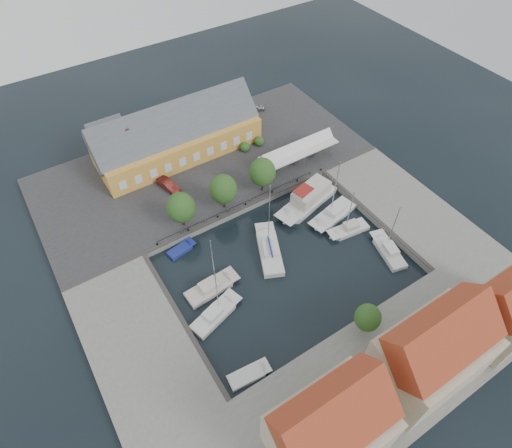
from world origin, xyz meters
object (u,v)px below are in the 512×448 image
at_px(trawler, 308,199).
at_px(west_boat_c, 215,315).
at_px(center_sailboat, 269,251).
at_px(launch_nw, 181,250).
at_px(east_boat_c, 388,251).
at_px(warehouse, 173,136).
at_px(car_silver, 255,107).
at_px(launch_sw, 248,375).
at_px(east_boat_a, 333,215).
at_px(car_red, 168,185).
at_px(west_boat_b, 211,288).
at_px(tent_canopy, 299,150).
at_px(east_boat_b, 349,230).

xyz_separation_m(trawler, west_boat_c, (-22.28, -9.73, -0.76)).
bearing_deg(center_sailboat, launch_nw, 145.69).
bearing_deg(east_boat_c, launch_nw, 146.64).
relative_size(center_sailboat, west_boat_c, 1.26).
relative_size(warehouse, east_boat_c, 3.00).
bearing_deg(car_silver, west_boat_c, 159.79).
bearing_deg(launch_sw, east_boat_a, 30.44).
relative_size(trawler, launch_nw, 2.67).
bearing_deg(car_red, west_boat_b, -113.39).
height_order(east_boat_a, west_boat_b, east_boat_a).
bearing_deg(west_boat_c, warehouse, 73.07).
bearing_deg(warehouse, west_boat_b, -106.33).
distance_m(car_red, launch_sw, 33.38).
relative_size(trawler, east_boat_a, 1.00).
bearing_deg(car_red, launch_nw, -121.75).
bearing_deg(car_silver, tent_canopy, -168.24).
height_order(east_boat_a, launch_nw, east_boat_a).
distance_m(trawler, launch_sw, 29.51).
xyz_separation_m(west_boat_c, launch_sw, (-0.53, -8.97, -0.17)).
distance_m(tent_canopy, launch_nw, 26.19).
relative_size(car_silver, east_boat_c, 0.40).
bearing_deg(launch_nw, warehouse, 66.19).
xyz_separation_m(car_red, east_boat_c, (21.44, -28.41, -1.49)).
bearing_deg(center_sailboat, trawler, 24.57).
xyz_separation_m(east_boat_a, launch_sw, (-24.58, -14.44, -0.17)).
distance_m(launch_sw, launch_nw, 21.14).
bearing_deg(east_boat_b, east_boat_c, -70.96).
bearing_deg(east_boat_c, east_boat_b, 109.04).
bearing_deg(warehouse, launch_nw, -113.81).
relative_size(warehouse, center_sailboat, 2.18).
bearing_deg(warehouse, car_red, -122.25).
bearing_deg(west_boat_c, tent_canopy, 34.32).
relative_size(warehouse, west_boat_b, 2.70).
xyz_separation_m(east_boat_b, launch_sw, (-24.56, -10.73, -0.17)).
bearing_deg(launch_sw, car_red, 80.92).
bearing_deg(east_boat_a, west_boat_b, -175.89).
height_order(tent_canopy, car_red, tent_canopy).
bearing_deg(tent_canopy, trawler, -115.94).
height_order(east_boat_a, launch_sw, east_boat_a).
relative_size(warehouse, launch_nw, 6.26).
bearing_deg(car_red, launch_sw, -113.31).
relative_size(trawler, west_boat_b, 1.15).
bearing_deg(east_boat_c, center_sailboat, 147.34).
distance_m(car_red, launch_nw, 12.52).
distance_m(center_sailboat, east_boat_c, 17.27).
relative_size(tent_canopy, west_boat_b, 1.33).
bearing_deg(car_red, east_boat_c, -67.19).
relative_size(car_silver, launch_sw, 0.71).
bearing_deg(west_boat_c, east_boat_c, -9.66).
relative_size(center_sailboat, east_boat_a, 1.07).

